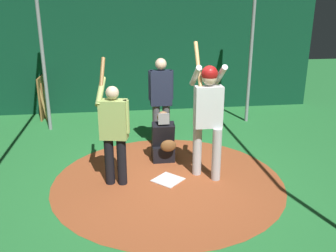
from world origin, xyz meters
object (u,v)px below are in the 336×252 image
object	(u,v)px
batter	(208,111)
bat_rack	(44,97)
home_plate	(168,180)
catcher	(163,141)
umpire	(161,98)
visitor	(114,129)

from	to	relation	value
batter	bat_rack	bearing A→B (deg)	-140.49
home_plate	bat_rack	bearing A→B (deg)	-146.93
home_plate	catcher	world-z (taller)	catcher
home_plate	umpire	size ratio (longest dim) A/B	0.24
catcher	umpire	bearing A→B (deg)	176.27
umpire	bat_rack	world-z (taller)	umpire
umpire	home_plate	bearing A→B (deg)	-2.70
batter	catcher	distance (m)	1.25
visitor	catcher	bearing A→B (deg)	144.61
home_plate	visitor	world-z (taller)	visitor
batter	home_plate	bearing A→B (deg)	-84.02
catcher	visitor	world-z (taller)	visitor
batter	visitor	size ratio (longest dim) A/B	1.11
catcher	bat_rack	distance (m)	4.21
batter	visitor	world-z (taller)	batter
catcher	bat_rack	world-z (taller)	bat_rack
umpire	bat_rack	bearing A→B (deg)	-132.64
visitor	home_plate	bearing A→B (deg)	100.52
bat_rack	batter	bearing A→B (deg)	39.51
batter	bat_rack	distance (m)	5.23
umpire	catcher	bearing A→B (deg)	-3.73
batter	bat_rack	size ratio (longest dim) A/B	2.08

